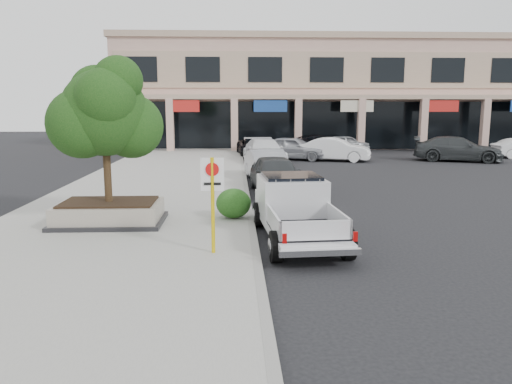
{
  "coord_description": "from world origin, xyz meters",
  "views": [
    {
      "loc": [
        -2.06,
        -12.23,
        3.64
      ],
      "look_at": [
        -1.45,
        1.5,
        1.25
      ],
      "focal_mm": 35.0,
      "sensor_mm": 36.0,
      "label": 1
    }
  ],
  "objects_px": {
    "curb_car_b": "(267,166)",
    "lot_car_a": "(294,148)",
    "curb_car_c": "(264,151)",
    "pickup_truck": "(298,210)",
    "lot_car_b": "(335,149)",
    "lot_car_e": "(346,143)",
    "planter": "(110,213)",
    "curb_car_d": "(254,147)",
    "lot_car_d": "(321,144)",
    "no_parking_sign": "(213,192)",
    "planter_tree": "(110,113)",
    "curb_car_a": "(276,174)",
    "lot_car_c": "(458,149)"
  },
  "relations": [
    {
      "from": "no_parking_sign",
      "to": "lot_car_e",
      "type": "distance_m",
      "value": 29.04
    },
    {
      "from": "lot_car_a",
      "to": "lot_car_b",
      "type": "height_order",
      "value": "lot_car_a"
    },
    {
      "from": "planter",
      "to": "lot_car_d",
      "type": "distance_m",
      "value": 25.94
    },
    {
      "from": "curb_car_a",
      "to": "no_parking_sign",
      "type": "bearing_deg",
      "value": -109.07
    },
    {
      "from": "planter",
      "to": "lot_car_b",
      "type": "distance_m",
      "value": 20.78
    },
    {
      "from": "planter",
      "to": "lot_car_b",
      "type": "relative_size",
      "value": 0.69
    },
    {
      "from": "lot_car_e",
      "to": "lot_car_d",
      "type": "bearing_deg",
      "value": 83.9
    },
    {
      "from": "lot_car_a",
      "to": "no_parking_sign",
      "type": "bearing_deg",
      "value": -168.42
    },
    {
      "from": "curb_car_a",
      "to": "curb_car_b",
      "type": "height_order",
      "value": "curb_car_a"
    },
    {
      "from": "pickup_truck",
      "to": "lot_car_d",
      "type": "xyz_separation_m",
      "value": [
        5.07,
        25.39,
        -0.14
      ]
    },
    {
      "from": "lot_car_b",
      "to": "lot_car_d",
      "type": "distance_m",
      "value": 5.75
    },
    {
      "from": "lot_car_b",
      "to": "lot_car_d",
      "type": "height_order",
      "value": "lot_car_b"
    },
    {
      "from": "pickup_truck",
      "to": "lot_car_e",
      "type": "bearing_deg",
      "value": 70.78
    },
    {
      "from": "planter_tree",
      "to": "curb_car_c",
      "type": "distance_m",
      "value": 17.53
    },
    {
      "from": "lot_car_a",
      "to": "curb_car_b",
      "type": "bearing_deg",
      "value": -170.75
    },
    {
      "from": "lot_car_d",
      "to": "lot_car_e",
      "type": "bearing_deg",
      "value": -84.63
    },
    {
      "from": "planter_tree",
      "to": "lot_car_a",
      "type": "height_order",
      "value": "planter_tree"
    },
    {
      "from": "pickup_truck",
      "to": "lot_car_e",
      "type": "xyz_separation_m",
      "value": [
        7.12,
        25.97,
        -0.17
      ]
    },
    {
      "from": "pickup_truck",
      "to": "curb_car_d",
      "type": "xyz_separation_m",
      "value": [
        -0.23,
        23.16,
        -0.17
      ]
    },
    {
      "from": "pickup_truck",
      "to": "curb_car_c",
      "type": "bearing_deg",
      "value": 85.48
    },
    {
      "from": "curb_car_c",
      "to": "lot_car_b",
      "type": "relative_size",
      "value": 1.16
    },
    {
      "from": "no_parking_sign",
      "to": "curb_car_d",
      "type": "height_order",
      "value": "no_parking_sign"
    },
    {
      "from": "curb_car_d",
      "to": "lot_car_e",
      "type": "height_order",
      "value": "lot_car_e"
    },
    {
      "from": "lot_car_d",
      "to": "lot_car_a",
      "type": "bearing_deg",
      "value": 140.31
    },
    {
      "from": "planter",
      "to": "lot_car_b",
      "type": "height_order",
      "value": "lot_car_b"
    },
    {
      "from": "planter_tree",
      "to": "lot_car_d",
      "type": "xyz_separation_m",
      "value": [
        10.39,
        23.56,
        -2.7
      ]
    },
    {
      "from": "curb_car_d",
      "to": "lot_car_a",
      "type": "height_order",
      "value": "lot_car_a"
    },
    {
      "from": "curb_car_d",
      "to": "lot_car_b",
      "type": "distance_m",
      "value": 6.28
    },
    {
      "from": "curb_car_c",
      "to": "planter",
      "type": "bearing_deg",
      "value": -115.2
    },
    {
      "from": "pickup_truck",
      "to": "lot_car_e",
      "type": "height_order",
      "value": "pickup_truck"
    },
    {
      "from": "lot_car_b",
      "to": "lot_car_e",
      "type": "height_order",
      "value": "lot_car_b"
    },
    {
      "from": "planter",
      "to": "no_parking_sign",
      "type": "relative_size",
      "value": 1.39
    },
    {
      "from": "lot_car_b",
      "to": "lot_car_d",
      "type": "bearing_deg",
      "value": 17.87
    },
    {
      "from": "curb_car_a",
      "to": "lot_car_c",
      "type": "bearing_deg",
      "value": 36.66
    },
    {
      "from": "planter",
      "to": "pickup_truck",
      "type": "height_order",
      "value": "pickup_truck"
    },
    {
      "from": "lot_car_d",
      "to": "lot_car_e",
      "type": "distance_m",
      "value": 2.13
    },
    {
      "from": "curb_car_b",
      "to": "lot_car_c",
      "type": "relative_size",
      "value": 0.84
    },
    {
      "from": "no_parking_sign",
      "to": "lot_car_b",
      "type": "distance_m",
      "value": 22.35
    },
    {
      "from": "curb_car_d",
      "to": "planter",
      "type": "bearing_deg",
      "value": -108.2
    },
    {
      "from": "planter_tree",
      "to": "lot_car_d",
      "type": "bearing_deg",
      "value": 66.21
    },
    {
      "from": "planter_tree",
      "to": "lot_car_a",
      "type": "xyz_separation_m",
      "value": [
        7.67,
        18.71,
        -2.62
      ]
    },
    {
      "from": "curb_car_c",
      "to": "lot_car_b",
      "type": "bearing_deg",
      "value": 9.8
    },
    {
      "from": "lot_car_e",
      "to": "lot_car_a",
      "type": "bearing_deg",
      "value": 116.82
    },
    {
      "from": "lot_car_a",
      "to": "curb_car_a",
      "type": "bearing_deg",
      "value": -166.76
    },
    {
      "from": "curb_car_b",
      "to": "lot_car_a",
      "type": "height_order",
      "value": "lot_car_a"
    },
    {
      "from": "curb_car_a",
      "to": "curb_car_d",
      "type": "relative_size",
      "value": 0.95
    },
    {
      "from": "planter",
      "to": "curb_car_d",
      "type": "distance_m",
      "value": 22.11
    },
    {
      "from": "curb_car_c",
      "to": "pickup_truck",
      "type": "bearing_deg",
      "value": -97.0
    },
    {
      "from": "lot_car_a",
      "to": "planter_tree",
      "type": "bearing_deg",
      "value": -178.99
    },
    {
      "from": "planter_tree",
      "to": "pickup_truck",
      "type": "distance_m",
      "value": 6.18
    }
  ]
}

